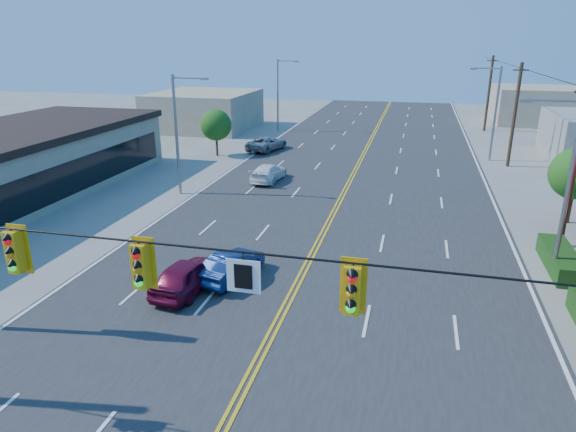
% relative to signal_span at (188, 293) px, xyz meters
% --- Properties ---
extents(road, '(20.00, 120.00, 0.06)m').
position_rel_signal_span_xyz_m(road, '(0.12, 20.00, -4.86)').
color(road, '#2D2D30').
rests_on(road, ground).
extents(signal_span, '(24.32, 0.34, 9.00)m').
position_rel_signal_span_xyz_m(signal_span, '(0.00, 0.00, 0.00)').
color(signal_span, '#47301E').
rests_on(signal_span, ground).
extents(streetlight_se, '(2.55, 0.25, 8.00)m').
position_rel_signal_span_xyz_m(streetlight_se, '(10.91, 14.00, -0.37)').
color(streetlight_se, gray).
rests_on(streetlight_se, ground).
extents(streetlight_ne, '(2.55, 0.25, 8.00)m').
position_rel_signal_span_xyz_m(streetlight_ne, '(10.91, 38.00, -0.37)').
color(streetlight_ne, gray).
rests_on(streetlight_ne, ground).
extents(streetlight_sw, '(2.55, 0.25, 8.00)m').
position_rel_signal_span_xyz_m(streetlight_sw, '(-10.67, 22.00, -0.37)').
color(streetlight_sw, gray).
rests_on(streetlight_sw, ground).
extents(streetlight_nw, '(2.55, 0.25, 8.00)m').
position_rel_signal_span_xyz_m(streetlight_nw, '(-10.67, 48.00, -0.37)').
color(streetlight_nw, gray).
rests_on(streetlight_nw, ground).
extents(utility_pole_near, '(0.28, 0.28, 8.40)m').
position_rel_signal_span_xyz_m(utility_pole_near, '(12.32, 18.00, -0.69)').
color(utility_pole_near, '#47301E').
rests_on(utility_pole_near, ground).
extents(utility_pole_mid, '(0.28, 0.28, 8.40)m').
position_rel_signal_span_xyz_m(utility_pole_mid, '(12.32, 36.00, -0.69)').
color(utility_pole_mid, '#47301E').
rests_on(utility_pole_mid, ground).
extents(utility_pole_far, '(0.28, 0.28, 8.40)m').
position_rel_signal_span_xyz_m(utility_pole_far, '(12.32, 54.00, -0.69)').
color(utility_pole_far, '#47301E').
rests_on(utility_pole_far, ground).
extents(tree_kfc_rear, '(2.94, 2.94, 4.41)m').
position_rel_signal_span_xyz_m(tree_kfc_rear, '(13.62, 22.00, -1.95)').
color(tree_kfc_rear, '#47301E').
rests_on(tree_kfc_rear, ground).
extents(tree_west, '(2.80, 2.80, 4.20)m').
position_rel_signal_span_xyz_m(tree_west, '(-12.88, 34.00, -2.09)').
color(tree_west, '#47301E').
rests_on(tree_west, ground).
extents(bld_west_far, '(11.00, 12.00, 4.20)m').
position_rel_signal_span_xyz_m(bld_west_far, '(-19.88, 48.00, -2.79)').
color(bld_west_far, tan).
rests_on(bld_west_far, ground).
extents(bld_east_far, '(10.00, 10.00, 4.40)m').
position_rel_signal_span_xyz_m(bld_east_far, '(19.12, 62.00, -2.69)').
color(bld_east_far, tan).
rests_on(bld_east_far, ground).
extents(car_magenta, '(2.07, 4.24, 1.39)m').
position_rel_signal_span_xyz_m(car_magenta, '(-4.25, 8.69, -4.19)').
color(car_magenta, maroon).
rests_on(car_magenta, ground).
extents(car_blue, '(2.11, 3.98, 1.25)m').
position_rel_signal_span_xyz_m(car_blue, '(-2.85, 10.22, -4.26)').
color(car_blue, navy).
rests_on(car_blue, ground).
extents(car_white, '(2.08, 4.47, 1.26)m').
position_rel_signal_span_xyz_m(car_white, '(-5.84, 26.52, -4.25)').
color(car_white, white).
rests_on(car_white, ground).
extents(car_silver, '(3.44, 5.25, 1.34)m').
position_rel_signal_span_xyz_m(car_silver, '(-9.03, 37.09, -4.21)').
color(car_silver, '#96979B').
rests_on(car_silver, ground).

